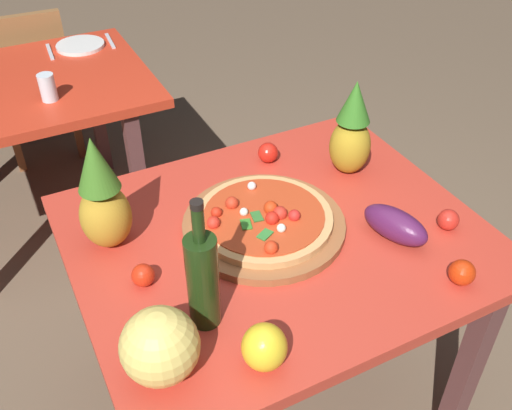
% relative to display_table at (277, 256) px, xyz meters
% --- Properties ---
extents(ground_plane, '(10.00, 10.00, 0.00)m').
position_rel_display_table_xyz_m(ground_plane, '(0.00, 0.00, -0.66)').
color(ground_plane, brown).
extents(display_table, '(1.15, 0.96, 0.76)m').
position_rel_display_table_xyz_m(display_table, '(0.00, 0.00, 0.00)').
color(display_table, brown).
rests_on(display_table, ground_plane).
extents(background_table, '(1.08, 0.83, 0.76)m').
position_rel_display_table_xyz_m(background_table, '(-0.52, 1.31, -0.01)').
color(background_table, brown).
rests_on(background_table, ground_plane).
extents(dining_chair, '(0.41, 0.41, 0.85)m').
position_rel_display_table_xyz_m(dining_chair, '(-0.41, 1.95, -0.18)').
color(dining_chair, '#985A33').
rests_on(dining_chair, ground_plane).
extents(pizza_board, '(0.47, 0.47, 0.02)m').
position_rel_display_table_xyz_m(pizza_board, '(-0.03, 0.04, 0.10)').
color(pizza_board, '#985A33').
rests_on(pizza_board, display_table).
extents(pizza, '(0.39, 0.39, 0.06)m').
position_rel_display_table_xyz_m(pizza, '(-0.03, 0.03, 0.13)').
color(pizza, tan).
rests_on(pizza, pizza_board).
extents(wine_bottle, '(0.08, 0.08, 0.36)m').
position_rel_display_table_xyz_m(wine_bottle, '(-0.31, -0.20, 0.23)').
color(wine_bottle, '#1C3211').
rests_on(wine_bottle, display_table).
extents(pineapple_left, '(0.13, 0.13, 0.32)m').
position_rel_display_table_xyz_m(pineapple_left, '(0.35, 0.17, 0.24)').
color(pineapple_left, '#AF8D22').
rests_on(pineapple_left, display_table).
extents(pineapple_right, '(0.14, 0.14, 0.34)m').
position_rel_display_table_xyz_m(pineapple_right, '(-0.44, 0.18, 0.24)').
color(pineapple_right, '#BB8C27').
rests_on(pineapple_right, display_table).
extents(melon, '(0.17, 0.17, 0.17)m').
position_rel_display_table_xyz_m(melon, '(-0.45, -0.30, 0.18)').
color(melon, '#EFD268').
rests_on(melon, display_table).
extents(bell_pepper, '(0.10, 0.10, 0.11)m').
position_rel_display_table_xyz_m(bell_pepper, '(-0.24, -0.38, 0.14)').
color(bell_pepper, yellow).
rests_on(bell_pepper, display_table).
extents(eggplant, '(0.15, 0.22, 0.09)m').
position_rel_display_table_xyz_m(eggplant, '(0.28, -0.16, 0.14)').
color(eggplant, '#501B48').
rests_on(eggplant, display_table).
extents(tomato_near_board, '(0.07, 0.07, 0.07)m').
position_rel_display_table_xyz_m(tomato_near_board, '(0.33, -0.38, 0.13)').
color(tomato_near_board, red).
rests_on(tomato_near_board, display_table).
extents(tomato_beside_pepper, '(0.07, 0.07, 0.07)m').
position_rel_display_table_xyz_m(tomato_beside_pepper, '(0.15, 0.34, 0.13)').
color(tomato_beside_pepper, red).
rests_on(tomato_beside_pepper, display_table).
extents(tomato_at_corner, '(0.06, 0.06, 0.06)m').
position_rel_display_table_xyz_m(tomato_at_corner, '(-0.40, -0.02, 0.12)').
color(tomato_at_corner, red).
rests_on(tomato_at_corner, display_table).
extents(tomato_by_bottle, '(0.06, 0.06, 0.06)m').
position_rel_display_table_xyz_m(tomato_by_bottle, '(0.45, -0.20, 0.12)').
color(tomato_by_bottle, red).
rests_on(tomato_by_bottle, display_table).
extents(drinking_glass_water, '(0.06, 0.06, 0.11)m').
position_rel_display_table_xyz_m(drinking_glass_water, '(-0.42, 1.11, 0.15)').
color(drinking_glass_water, silver).
rests_on(drinking_glass_water, background_table).
extents(dinner_plate, '(0.22, 0.22, 0.02)m').
position_rel_display_table_xyz_m(dinner_plate, '(-0.19, 1.57, 0.10)').
color(dinner_plate, white).
rests_on(dinner_plate, background_table).
extents(fork_utensil, '(0.03, 0.18, 0.01)m').
position_rel_display_table_xyz_m(fork_utensil, '(-0.33, 1.57, 0.10)').
color(fork_utensil, silver).
rests_on(fork_utensil, background_table).
extents(knife_utensil, '(0.03, 0.18, 0.01)m').
position_rel_display_table_xyz_m(knife_utensil, '(-0.05, 1.57, 0.10)').
color(knife_utensil, silver).
rests_on(knife_utensil, background_table).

